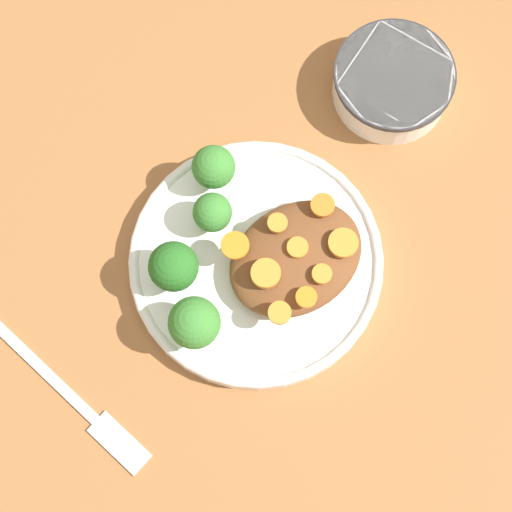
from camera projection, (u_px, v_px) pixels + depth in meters
ground_plane at (256, 265)px, 0.81m from camera, size 4.00×4.00×0.00m
plate at (256, 262)px, 0.80m from camera, size 0.24×0.24×0.02m
dip_bowl at (393, 82)px, 0.83m from camera, size 0.12×0.12×0.04m
stew_mound at (296, 258)px, 0.77m from camera, size 0.13×0.10×0.03m
broccoli_floret_0 at (174, 267)px, 0.75m from camera, size 0.05×0.05×0.06m
broccoli_floret_1 at (212, 213)px, 0.78m from camera, size 0.04×0.04×0.05m
broccoli_floret_2 at (214, 167)px, 0.78m from camera, size 0.04×0.04×0.05m
broccoli_floret_3 at (194, 323)px, 0.74m from camera, size 0.05×0.05×0.06m
carrot_slice_0 at (343, 243)px, 0.76m from camera, size 0.03×0.03×0.01m
carrot_slice_1 at (297, 248)px, 0.76m from camera, size 0.02×0.02×0.00m
carrot_slice_2 at (326, 209)px, 0.77m from camera, size 0.02×0.02×0.00m
carrot_slice_3 at (277, 223)px, 0.76m from camera, size 0.02×0.02×0.01m
carrot_slice_4 at (322, 274)px, 0.75m from camera, size 0.02×0.02×0.01m
carrot_slice_5 at (266, 273)px, 0.75m from camera, size 0.03×0.03×0.01m
carrot_slice_6 at (280, 313)px, 0.74m from camera, size 0.02×0.02×0.01m
carrot_slice_7 at (235, 245)px, 0.76m from camera, size 0.03×0.03×0.00m
carrot_slice_8 at (306, 297)px, 0.75m from camera, size 0.02×0.02×0.01m
fork at (81, 406)px, 0.77m from camera, size 0.06×0.20×0.01m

